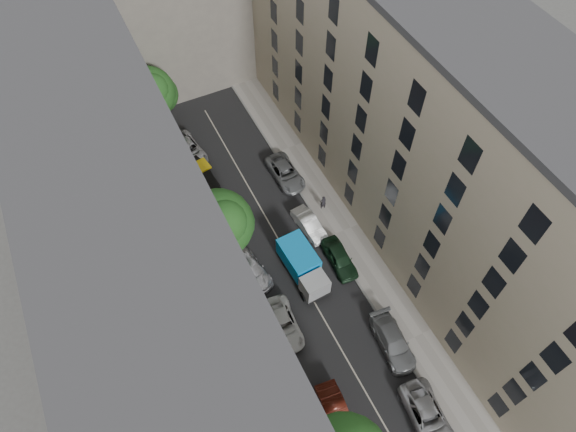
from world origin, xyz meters
TOP-DOWN VIEW (x-y plane):
  - ground at (0.00, 0.00)m, footprint 120.00×120.00m
  - road_surface at (0.00, 0.00)m, footprint 8.00×44.00m
  - sidewalk_left at (-5.50, 0.00)m, footprint 3.00×44.00m
  - sidewalk_right at (5.50, 0.00)m, footprint 3.00×44.00m
  - building_left at (-11.00, 0.00)m, footprint 8.00×44.00m
  - building_right at (11.00, 0.00)m, footprint 8.00×44.00m
  - tarp_truck at (0.32, -2.22)m, footprint 2.43×5.60m
  - car_left_1 at (-2.80, -13.40)m, footprint 2.03×4.64m
  - car_left_2 at (-3.23, -5.80)m, footprint 2.64×5.01m
  - car_left_3 at (-3.50, -0.20)m, footprint 2.71×5.09m
  - car_left_4 at (-2.80, 5.40)m, footprint 1.94×4.13m
  - car_left_5 at (-3.60, 11.00)m, footprint 2.33×4.73m
  - car_left_6 at (-3.60, 14.60)m, footprint 3.10×5.44m
  - car_right_0 at (2.80, -16.35)m, footprint 3.02×5.45m
  - car_right_1 at (3.60, -10.73)m, footprint 2.54×5.19m
  - car_right_2 at (3.60, -2.60)m, footprint 1.94×4.41m
  - car_right_3 at (2.91, 1.60)m, footprint 1.86×4.21m
  - car_right_4 at (3.60, 7.80)m, footprint 2.43×5.05m
  - tree_mid at (-4.95, 1.19)m, footprint 5.55×5.31m
  - tree_far at (-5.14, 18.78)m, footprint 5.28×5.01m
  - lamp_post at (-5.77, -6.41)m, footprint 0.36×0.36m
  - pedestrian at (5.05, 3.01)m, footprint 0.63×0.46m

SIDE VIEW (x-z plane):
  - ground at x=0.00m, z-range 0.00..0.00m
  - road_surface at x=0.00m, z-range 0.00..0.02m
  - sidewalk_left at x=-5.50m, z-range 0.00..0.15m
  - sidewalk_right at x=5.50m, z-range 0.00..0.15m
  - car_left_2 at x=-3.23m, z-range 0.00..1.34m
  - car_right_3 at x=2.91m, z-range 0.00..1.34m
  - car_left_4 at x=-2.80m, z-range 0.00..1.36m
  - car_right_4 at x=3.60m, z-range 0.00..1.39m
  - car_left_3 at x=-3.50m, z-range 0.00..1.40m
  - car_left_6 at x=-3.60m, z-range 0.00..1.43m
  - car_right_0 at x=2.80m, z-range 0.00..1.44m
  - car_right_1 at x=3.60m, z-range 0.00..1.45m
  - car_right_2 at x=3.60m, z-range 0.00..1.48m
  - car_left_1 at x=-2.80m, z-range 0.00..1.48m
  - car_left_5 at x=-3.60m, z-range 0.00..1.49m
  - pedestrian at x=5.05m, z-range 0.15..1.75m
  - tarp_truck at x=0.32m, z-range 0.13..2.67m
  - lamp_post at x=-5.77m, z-range 0.88..6.99m
  - tree_far at x=-5.14m, z-range 1.24..8.73m
  - tree_mid at x=-4.95m, z-range 1.64..10.62m
  - building_left at x=-11.00m, z-range 0.00..20.00m
  - building_right at x=11.00m, z-range 0.00..20.00m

